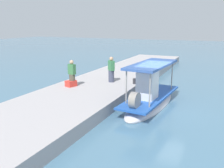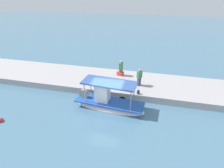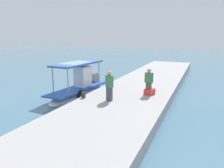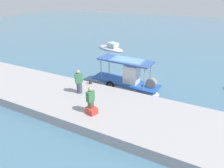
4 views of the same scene
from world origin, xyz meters
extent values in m
plane|color=slate|center=(0.00, 0.00, 0.00)|extent=(120.00, 120.00, 0.00)
cube|color=#A9A3A4|center=(0.00, -4.68, 0.32)|extent=(36.00, 5.05, 0.64)
ellipsoid|color=white|center=(-0.12, -0.69, 0.08)|extent=(6.04, 2.08, 0.87)
cube|color=#2454AC|center=(-0.12, -0.69, 0.57)|extent=(5.80, 2.06, 0.10)
cube|color=silver|center=(0.47, -0.73, 1.30)|extent=(1.17, 0.98, 1.57)
cylinder|color=gray|center=(1.82, -0.22, 1.41)|extent=(0.07, 0.07, 1.79)
cylinder|color=gray|center=(1.73, -1.45, 1.41)|extent=(0.07, 0.07, 1.79)
cylinder|color=gray|center=(-1.96, 0.08, 1.41)|extent=(0.07, 0.07, 1.79)
cylinder|color=gray|center=(-2.06, -1.16, 1.41)|extent=(0.07, 0.07, 1.79)
cube|color=#36589D|center=(-0.12, -0.69, 2.37)|extent=(4.41, 1.96, 0.12)
torus|color=black|center=(-1.07, -1.46, 0.37)|extent=(0.75, 0.24, 0.74)
cylinder|color=gray|center=(2.13, -0.86, 0.97)|extent=(0.82, 0.41, 0.80)
cylinder|color=#504E3F|center=(-0.07, -5.82, 1.03)|extent=(0.45, 0.45, 0.78)
cube|color=#3B7845|center=(-0.07, -5.82, 1.74)|extent=(0.36, 0.52, 0.64)
sphere|color=tan|center=(-0.07, -5.82, 2.19)|extent=(0.25, 0.25, 0.25)
cylinder|color=#40465D|center=(-2.18, -4.05, 1.04)|extent=(0.54, 0.54, 0.80)
cube|color=#3A7E4C|center=(-2.18, -4.05, 1.78)|extent=(0.51, 0.55, 0.66)
sphere|color=tan|center=(-2.18, -4.05, 2.24)|extent=(0.26, 0.26, 0.26)
cylinder|color=#2D2D33|center=(-2.31, -2.41, 0.82)|extent=(0.24, 0.24, 0.36)
cube|color=red|center=(0.00, -5.88, 0.83)|extent=(0.74, 0.66, 0.37)
sphere|color=red|center=(7.46, 2.96, 0.08)|extent=(0.41, 0.41, 0.41)
camera|label=1|loc=(12.86, 2.82, 4.51)|focal=39.73mm
camera|label=2|loc=(-3.26, 11.46, 8.99)|focal=29.09mm
camera|label=3|loc=(-13.18, -8.91, 4.34)|focal=34.80mm
camera|label=4|loc=(5.41, -13.88, 7.08)|focal=30.74mm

